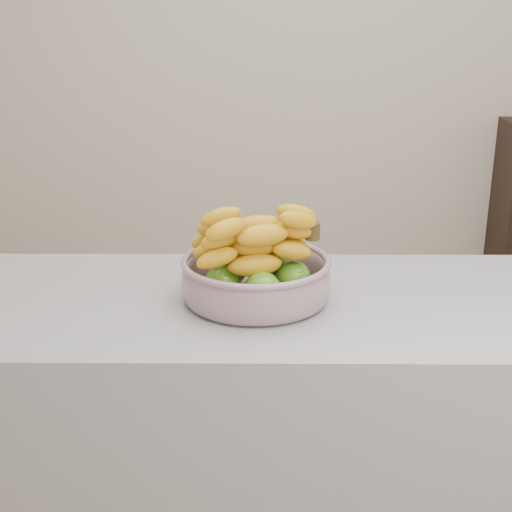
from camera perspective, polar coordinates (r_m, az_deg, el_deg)
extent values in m
plane|color=#97755C|center=(2.49, 7.76, -18.13)|extent=(4.00, 4.00, 0.00)
cube|color=beige|center=(3.98, 5.06, 16.95)|extent=(4.00, 0.05, 2.70)
cube|color=#94939A|center=(1.81, 10.47, -16.69)|extent=(2.00, 0.60, 0.90)
cylinder|color=#A5B3C6|center=(1.56, 0.00, -3.24)|extent=(0.28, 0.28, 0.01)
torus|color=#A5B3C6|center=(1.53, 0.00, -0.42)|extent=(0.32, 0.32, 0.02)
sphere|color=#2F8216|center=(1.47, 0.52, -2.78)|extent=(0.08, 0.08, 0.08)
sphere|color=#2F8216|center=(1.54, 2.98, -1.83)|extent=(0.08, 0.08, 0.08)
sphere|color=#2F8216|center=(1.61, 1.27, -0.76)|extent=(0.08, 0.08, 0.08)
sphere|color=#2F8216|center=(1.60, -2.06, -0.95)|extent=(0.08, 0.08, 0.08)
sphere|color=#2F8216|center=(1.51, -2.71, -2.18)|extent=(0.08, 0.08, 0.08)
ellipsoid|color=#FFAE15|center=(1.48, -0.08, -0.74)|extent=(0.21, 0.10, 0.05)
ellipsoid|color=#FFAE15|center=(1.53, -0.40, -0.09)|extent=(0.21, 0.08, 0.05)
ellipsoid|color=#FFAE15|center=(1.57, -0.70, 0.52)|extent=(0.21, 0.06, 0.05)
ellipsoid|color=#FFAE15|center=(1.49, 0.18, 0.91)|extent=(0.21, 0.12, 0.05)
ellipsoid|color=#FFAE15|center=(1.54, -0.17, 1.55)|extent=(0.20, 0.05, 0.05)
ellipsoid|color=#FFAE15|center=(1.51, 0.24, 2.41)|extent=(0.21, 0.08, 0.05)
ellipsoid|color=#FFAE15|center=(1.46, 0.52, 1.64)|extent=(0.21, 0.13, 0.05)
cylinder|color=#433215|center=(1.54, 4.55, 2.00)|extent=(0.03, 0.03, 0.04)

